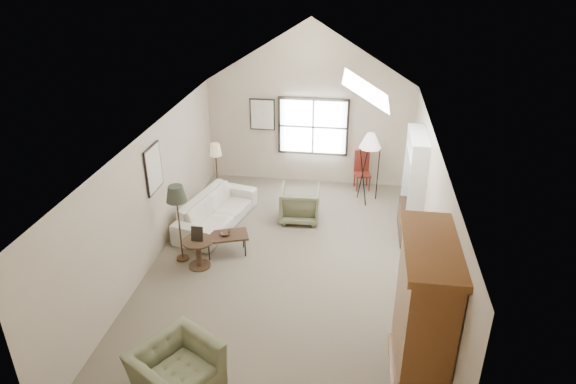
# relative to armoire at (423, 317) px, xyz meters

# --- Properties ---
(room_shell) EXTENTS (5.01, 8.01, 4.00)m
(room_shell) POSITION_rel_armoire_xyz_m (-2.18, 2.40, 2.11)
(room_shell) COLOR #6E634F
(room_shell) RESTS_ON ground
(window) EXTENTS (1.72, 0.08, 1.42)m
(window) POSITION_rel_armoire_xyz_m (-2.08, 6.36, 0.35)
(window) COLOR black
(window) RESTS_ON room_shell
(skylight) EXTENTS (0.80, 1.20, 0.52)m
(skylight) POSITION_rel_armoire_xyz_m (-0.88, 3.30, 2.12)
(skylight) COLOR white
(skylight) RESTS_ON room_shell
(wall_art) EXTENTS (1.97, 3.71, 0.88)m
(wall_art) POSITION_rel_armoire_xyz_m (-4.06, 4.34, 0.63)
(wall_art) COLOR black
(wall_art) RESTS_ON room_shell
(armoire) EXTENTS (0.60, 1.50, 2.20)m
(armoire) POSITION_rel_armoire_xyz_m (0.00, 0.00, 0.00)
(armoire) COLOR brown
(armoire) RESTS_ON ground
(tv_alcove) EXTENTS (0.32, 1.30, 2.10)m
(tv_alcove) POSITION_rel_armoire_xyz_m (0.16, 4.00, 0.05)
(tv_alcove) COLOR white
(tv_alcove) RESTS_ON ground
(media_console) EXTENTS (0.34, 1.18, 0.60)m
(media_console) POSITION_rel_armoire_xyz_m (0.14, 4.00, -0.80)
(media_console) COLOR #382316
(media_console) RESTS_ON ground
(tv_panel) EXTENTS (0.05, 0.90, 0.55)m
(tv_panel) POSITION_rel_armoire_xyz_m (0.14, 4.00, -0.18)
(tv_panel) COLOR black
(tv_panel) RESTS_ON media_console
(sofa) EXTENTS (1.37, 2.40, 0.66)m
(sofa) POSITION_rel_armoire_xyz_m (-3.87, 3.86, -0.77)
(sofa) COLOR beige
(sofa) RESTS_ON ground
(armchair_near) EXTENTS (1.34, 1.38, 0.69)m
(armchair_near) POSITION_rel_armoire_xyz_m (-3.20, -0.62, -0.76)
(armchair_near) COLOR #686D4C
(armchair_near) RESTS_ON ground
(armchair_far) EXTENTS (0.87, 0.89, 0.77)m
(armchair_far) POSITION_rel_armoire_xyz_m (-2.14, 4.33, -0.72)
(armchair_far) COLOR #646547
(armchair_far) RESTS_ON ground
(coffee_table) EXTENTS (0.94, 0.71, 0.42)m
(coffee_table) POSITION_rel_armoire_xyz_m (-3.38, 2.75, -0.89)
(coffee_table) COLOR #331D14
(coffee_table) RESTS_ON ground
(bowl) EXTENTS (0.25, 0.25, 0.05)m
(bowl) POSITION_rel_armoire_xyz_m (-3.38, 2.75, -0.65)
(bowl) COLOR #3E2819
(bowl) RESTS_ON coffee_table
(side_table) EXTENTS (0.68, 0.68, 0.57)m
(side_table) POSITION_rel_armoire_xyz_m (-3.77, 2.26, -0.82)
(side_table) COLOR #372416
(side_table) RESTS_ON ground
(side_chair) EXTENTS (0.44, 0.44, 0.95)m
(side_chair) POSITION_rel_armoire_xyz_m (-0.82, 6.10, -0.62)
(side_chair) COLOR maroon
(side_chair) RESTS_ON ground
(tripod_lamp) EXTENTS (0.53, 0.53, 1.70)m
(tripod_lamp) POSITION_rel_armoire_xyz_m (-0.71, 5.43, -0.25)
(tripod_lamp) COLOR white
(tripod_lamp) RESTS_ON ground
(dark_lamp) EXTENTS (0.45, 0.45, 1.57)m
(dark_lamp) POSITION_rel_armoire_xyz_m (-4.17, 2.46, -0.31)
(dark_lamp) COLOR black
(dark_lamp) RESTS_ON ground
(tan_lamp) EXTENTS (0.34, 0.34, 1.41)m
(tan_lamp) POSITION_rel_armoire_xyz_m (-4.17, 5.06, -0.39)
(tan_lamp) COLOR tan
(tan_lamp) RESTS_ON ground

